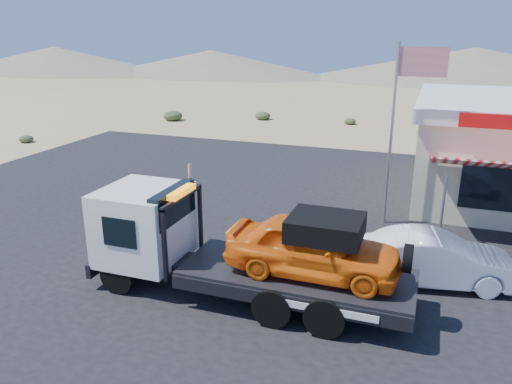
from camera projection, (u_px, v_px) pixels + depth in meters
ground at (205, 256)px, 14.75m from camera, size 120.00×120.00×0.00m
asphalt_lot at (297, 228)px, 16.78m from camera, size 32.00×24.00×0.02m
tow_truck at (239, 244)px, 12.11m from camera, size 7.86×2.33×2.63m
white_sedan at (435, 259)px, 12.94m from camera, size 4.32×2.21×1.36m
flagpole at (401, 115)px, 16.01m from camera, size 1.55×0.10×6.00m
desert_scrub at (44, 148)px, 26.70m from camera, size 21.79×32.63×0.75m
distant_hills at (316, 64)px, 66.60m from camera, size 126.00×48.00×4.20m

